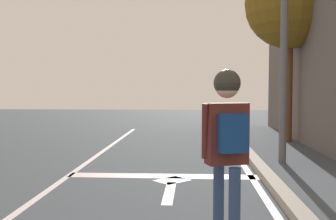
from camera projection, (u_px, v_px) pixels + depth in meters
lane_line_center at (39, 197)px, 6.18m from camera, size 0.12×20.00×0.01m
lane_line_curbside at (267, 200)px, 5.98m from camera, size 0.12×20.00×0.01m
stop_bar at (164, 176)px, 7.63m from camera, size 3.56×0.40×0.01m
lane_arrow_stem at (169, 192)px, 6.43m from camera, size 0.16×1.40×0.01m
lane_arrow_head at (172, 180)px, 7.28m from camera, size 0.71×0.71×0.01m
curb_strip at (284, 196)px, 5.96m from camera, size 0.24×24.00×0.14m
skater at (227, 135)px, 3.90m from camera, size 0.46×0.63×1.74m
roadside_tree at (290, 3)px, 12.28m from camera, size 2.74×2.74×5.56m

